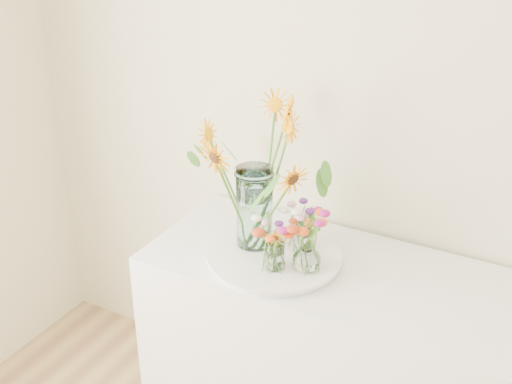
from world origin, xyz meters
TOP-DOWN VIEW (x-y plane):
  - counter at (-0.38, 1.93)m, footprint 1.40×0.60m
  - tray at (-0.61, 1.87)m, footprint 0.47×0.47m
  - mason_jar at (-0.71, 1.90)m, footprint 0.17×0.17m
  - sunflower_bouquet at (-0.71, 1.90)m, footprint 0.97×0.97m
  - small_vase_a at (-0.56, 1.79)m, footprint 0.08×0.08m
  - wildflower_posy_a at (-0.56, 1.79)m, footprint 0.20×0.20m
  - small_vase_b at (-0.46, 1.84)m, footprint 0.13×0.13m
  - wildflower_posy_b at (-0.46, 1.84)m, footprint 0.19×0.19m
  - small_vase_c at (-0.54, 1.96)m, footprint 0.07×0.07m
  - wildflower_posy_c at (-0.54, 1.96)m, footprint 0.20×0.20m

SIDE VIEW (x-z plane):
  - counter at x=-0.38m, z-range 0.00..0.90m
  - tray at x=-0.61m, z-range 0.90..0.92m
  - small_vase_c at x=-0.54m, z-range 0.93..1.02m
  - small_vase_a at x=-0.56m, z-range 0.93..1.04m
  - small_vase_b at x=-0.46m, z-range 0.93..1.07m
  - wildflower_posy_c at x=-0.54m, z-range 0.93..1.11m
  - wildflower_posy_a at x=-0.56m, z-range 0.93..1.13m
  - wildflower_posy_b at x=-0.46m, z-range 0.93..1.16m
  - mason_jar at x=-0.71m, z-range 0.93..1.23m
  - sunflower_bouquet at x=-0.71m, z-range 0.93..1.51m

